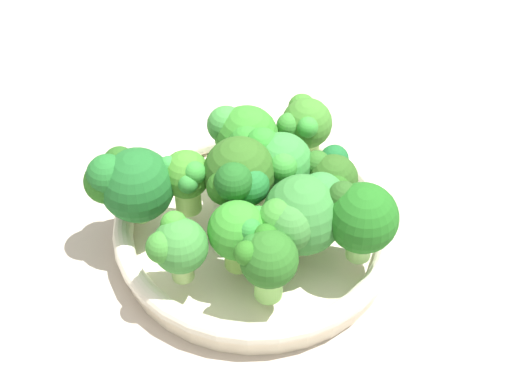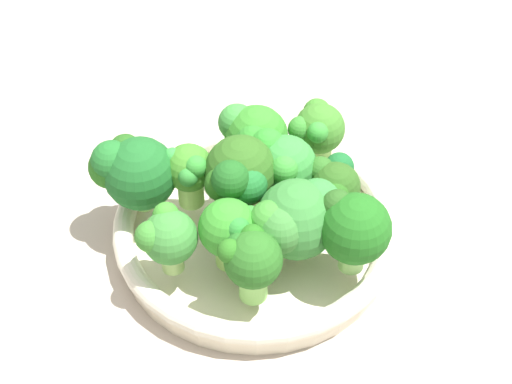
{
  "view_description": "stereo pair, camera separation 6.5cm",
  "coord_description": "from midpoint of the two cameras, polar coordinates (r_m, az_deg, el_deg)",
  "views": [
    {
      "loc": [
        -35.59,
        -24.66,
        52.31
      ],
      "look_at": [
        1.28,
        2.85,
        6.26
      ],
      "focal_mm": 54.28,
      "sensor_mm": 36.0,
      "label": 1
    },
    {
      "loc": [
        -31.34,
        -29.58,
        52.31
      ],
      "look_at": [
        1.28,
        2.85,
        6.26
      ],
      "focal_mm": 54.28,
      "sensor_mm": 36.0,
      "label": 2
    }
  ],
  "objects": [
    {
      "name": "ground_plane",
      "position": [
        0.69,
        3.66,
        -6.29
      ],
      "size": [
        130.0,
        130.0,
        2.5
      ],
      "primitive_type": "cube",
      "color": "#AFA394"
    },
    {
      "name": "bowl",
      "position": [
        0.68,
        2.72,
        -2.86
      ],
      "size": [
        25.07,
        25.07,
        3.26
      ],
      "color": "#EEE1C3",
      "rests_on": "ground_plane"
    },
    {
      "name": "broccoli_floret_0",
      "position": [
        0.59,
        2.82,
        -5.18
      ],
      "size": [
        4.55,
        4.55,
        6.54
      ],
      "color": "#90D968",
      "rests_on": "bowl"
    },
    {
      "name": "broccoli_floret_1",
      "position": [
        0.66,
        4.8,
        1.82
      ],
      "size": [
        5.47,
        6.11,
        6.87
      ],
      "color": "#83C25A",
      "rests_on": "bowl"
    },
    {
      "name": "broccoli_floret_2",
      "position": [
        0.71,
        7.19,
        4.52
      ],
      "size": [
        5.19,
        4.87,
        6.03
      ],
      "color": "#93CD63",
      "rests_on": "bowl"
    },
    {
      "name": "broccoli_floret_3",
      "position": [
        0.69,
        2.5,
        3.98
      ],
      "size": [
        6.01,
        6.48,
        6.75
      ],
      "color": "#A1D161",
      "rests_on": "bowl"
    },
    {
      "name": "broccoli_floret_4",
      "position": [
        0.66,
        -2.15,
        1.44
      ],
      "size": [
        4.18,
        4.31,
        6.18
      ],
      "color": "#9BD365",
      "rests_on": "bowl"
    },
    {
      "name": "broccoli_floret_5",
      "position": [
        0.61,
        10.16,
        -2.77
      ],
      "size": [
        5.73,
        6.11,
        7.32
      ],
      "color": "#99D474",
      "rests_on": "bowl"
    },
    {
      "name": "broccoli_floret_6",
      "position": [
        0.61,
        1.12,
        -2.96
      ],
      "size": [
        5.0,
        4.8,
        6.47
      ],
      "color": "#7FB34D",
      "rests_on": "bowl"
    },
    {
      "name": "broccoli_floret_7",
      "position": [
        0.66,
        -6.37,
        1.47
      ],
      "size": [
        6.63,
        7.04,
        6.95
      ],
      "color": "#84B159",
      "rests_on": "bowl"
    },
    {
      "name": "broccoli_floret_8",
      "position": [
        0.66,
        8.62,
        0.4
      ],
      "size": [
        5.21,
        4.93,
        5.47
      ],
      "color": "#97D963",
      "rests_on": "bowl"
    },
    {
      "name": "broccoli_floret_9",
      "position": [
        0.62,
        5.91,
        -2.15
      ],
      "size": [
        7.97,
        6.61,
        7.07
      ],
      "color": "#88C364",
      "rests_on": "bowl"
    },
    {
      "name": "broccoli_floret_10",
      "position": [
        0.61,
        -3.53,
        -3.47
      ],
      "size": [
        4.85,
        4.45,
        5.96
      ],
      "color": "#9FCA70",
      "rests_on": "bowl"
    },
    {
      "name": "broccoli_floret_11",
      "position": [
        0.64,
        1.65,
        1.12
      ],
      "size": [
        6.99,
        6.52,
        7.68
      ],
      "color": "#7EB74E",
      "rests_on": "bowl"
    }
  ]
}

